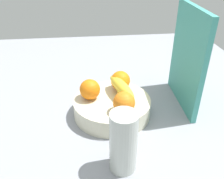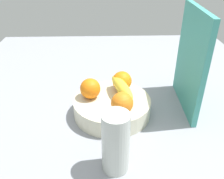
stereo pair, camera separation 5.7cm
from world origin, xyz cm
name	(u,v)px [view 1 (the left image)]	position (x,y,z in cm)	size (l,w,h in cm)	color
ground_plane	(117,120)	(0.00, 0.00, -1.50)	(180.00, 140.00, 3.00)	gray
fruit_bowl	(112,107)	(-2.17, -1.66, 3.09)	(27.16, 27.16, 6.18)	beige
orange_front_left	(90,89)	(-3.82, -9.16, 9.75)	(7.14, 7.14, 7.14)	orange
orange_front_right	(124,103)	(5.56, 1.29, 9.75)	(7.14, 7.14, 7.14)	orange
orange_center	(120,81)	(-8.91, 2.24, 9.75)	(7.14, 7.14, 7.14)	orange
banana_bunch	(122,90)	(-2.69, 2.02, 9.28)	(18.31, 8.96, 6.20)	yellow
cutting_board	(187,58)	(-7.52, 25.88, 18.00)	(28.00, 1.80, 36.00)	teal
thermos_tumbler	(123,142)	(22.45, -1.53, 8.93)	(7.28, 7.28, 17.87)	#B5BCB3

